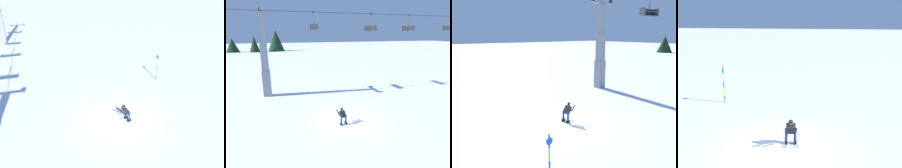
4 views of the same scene
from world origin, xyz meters
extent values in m
plane|color=white|center=(0.00, 0.00, 0.00)|extent=(260.00, 260.00, 0.00)
cube|color=white|center=(-0.65, -0.53, 0.01)|extent=(0.41, 1.63, 0.01)
cube|color=black|center=(-0.65, -0.53, 0.09)|extent=(0.16, 0.30, 0.16)
cylinder|color=navy|center=(-0.65, -0.53, 0.48)|extent=(0.13, 0.13, 0.61)
cube|color=white|center=(-0.24, -0.44, 0.01)|extent=(0.41, 1.63, 0.01)
cube|color=black|center=(-0.24, -0.44, 0.09)|extent=(0.16, 0.30, 0.16)
cylinder|color=navy|center=(-0.24, -0.44, 0.48)|extent=(0.13, 0.13, 0.61)
cube|color=black|center=(-0.48, -0.32, 0.83)|extent=(0.52, 0.61, 0.61)
sphere|color=#997051|center=(-0.51, -0.16, 1.18)|extent=(0.20, 0.20, 0.20)
sphere|color=black|center=(-0.51, -0.16, 1.22)|extent=(0.22, 0.22, 0.22)
cylinder|color=black|center=(-0.77, -0.01, 0.91)|extent=(0.17, 0.47, 0.40)
cylinder|color=gray|center=(-0.82, 0.00, 0.38)|extent=(0.23, 0.46, 1.02)
cylinder|color=black|center=(-0.83, -0.18, 0.05)|extent=(0.07, 0.07, 0.01)
cylinder|color=black|center=(-0.32, 0.08, 0.91)|extent=(0.17, 0.47, 0.40)
cylinder|color=gray|center=(-0.28, 0.11, 0.38)|extent=(0.05, 0.50, 1.02)
cylinder|color=black|center=(-0.20, -0.05, 0.05)|extent=(0.07, 0.07, 0.01)
cube|color=gray|center=(23.73, 9.11, 1.50)|extent=(0.66, 0.66, 2.99)
cylinder|color=blue|center=(5.10, -5.64, 0.25)|extent=(0.07, 0.07, 0.50)
cylinder|color=yellow|center=(5.10, -5.64, 0.75)|extent=(0.07, 0.07, 0.50)
cylinder|color=blue|center=(5.10, -5.64, 1.25)|extent=(0.07, 0.07, 0.50)
cylinder|color=yellow|center=(5.10, -5.64, 1.75)|extent=(0.07, 0.07, 0.50)
cylinder|color=blue|center=(5.10, -5.64, 2.25)|extent=(0.07, 0.07, 0.50)
cylinder|color=blue|center=(5.11, -5.64, 2.25)|extent=(0.02, 0.28, 0.28)
camera|label=1|loc=(-13.10, 4.88, 9.28)|focal=37.73mm
camera|label=2|loc=(-5.15, -13.73, 7.14)|focal=30.88mm
camera|label=3|loc=(11.40, -9.91, 5.94)|focal=37.56mm
camera|label=4|loc=(-2.33, 10.26, 5.68)|focal=41.21mm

